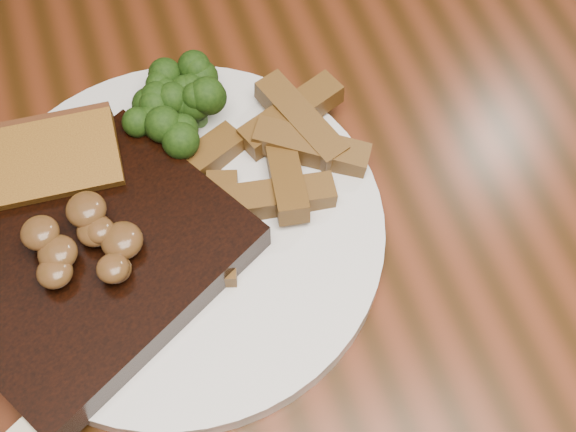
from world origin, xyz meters
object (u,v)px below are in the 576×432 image
object	(u,v)px
garlic_bread	(52,180)
dining_table	(305,294)
steak	(93,266)
potato_wedges	(265,173)
plate	(180,232)

from	to	relation	value
garlic_bread	dining_table	bearing A→B (deg)	-25.26
dining_table	steak	distance (m)	0.19
dining_table	steak	bearing A→B (deg)	174.78
steak	potato_wedges	size ratio (longest dim) A/B	1.74
garlic_bread	potato_wedges	bearing A→B (deg)	-12.17
plate	steak	distance (m)	0.07
garlic_bread	potato_wedges	world-z (taller)	potato_wedges
dining_table	garlic_bread	xyz separation A→B (m)	(-0.16, 0.09, 0.12)
dining_table	potato_wedges	bearing A→B (deg)	108.15
steak	potato_wedges	distance (m)	0.13
steak	potato_wedges	xyz separation A→B (m)	(0.13, 0.03, -0.00)
garlic_bread	plate	bearing A→B (deg)	-34.08
steak	potato_wedges	world-z (taller)	steak
dining_table	garlic_bread	size ratio (longest dim) A/B	15.76
dining_table	potato_wedges	size ratio (longest dim) A/B	14.90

